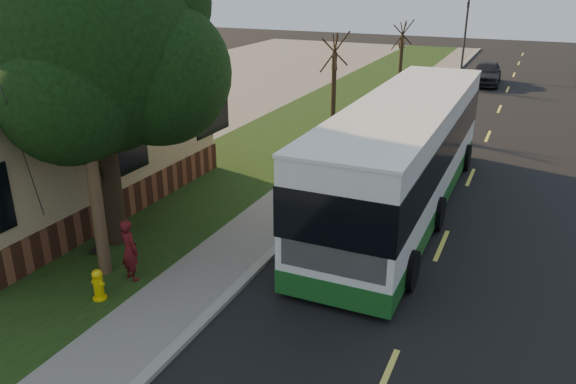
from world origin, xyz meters
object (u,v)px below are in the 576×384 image
Objects in this scene: utility_pole at (81,88)px; traffic_signal at (465,30)px; transit_bus at (404,153)px; distant_car at (486,73)px; skateboarder at (129,250)px; bare_tree_near at (334,77)px; leafy_tree at (99,51)px; fire_hydrant at (98,285)px; skateboard_main at (99,246)px; bare_tree_far at (401,51)px.

utility_pole reaches higher than traffic_signal.
transit_bus reaches higher than distant_car.
bare_tree_near is at bearing -68.34° from skateboarder.
leafy_tree reaches higher than distant_car.
utility_pole is 17.19m from bare_tree_near.
utility_pole is 9.48m from transit_bus.
traffic_signal reaches higher than fire_hydrant.
leafy_tree is 1.42× the size of traffic_signal.
skateboarder is 1.79× the size of skateboard_main.
utility_pole is 2.25× the size of bare_tree_far.
distant_car is (6.63, 28.58, -4.40)m from leafy_tree.
traffic_signal reaches higher than distant_car.
skateboarder is (-3.00, -32.98, -2.32)m from traffic_signal.
fire_hydrant is at bearing -101.00° from distant_car.
fire_hydrant is 0.08× the size of utility_pole.
distant_car is at bearing 80.79° from fire_hydrant.
traffic_signal is at bearing 81.53° from leafy_tree.
utility_pole is 5.83× the size of skateboarder.
bare_tree_far reaches higher than fire_hydrant.
skateboard_main is (-6.70, -6.12, -1.72)m from transit_bus.
skateboard_main is (-0.20, -0.68, -5.04)m from leafy_tree.
skateboarder is at bearing 84.41° from fire_hydrant.
bare_tree_far is 22.56m from transit_bus.
utility_pole reaches higher than fire_hydrant.
fire_hydrant is 31.64m from distant_car.
skateboarder is at bearing -101.12° from distant_car.
leafy_tree is at bearing -92.45° from bare_tree_far.
fire_hydrant is 0.16× the size of distant_car.
leafy_tree reaches higher than skateboard_main.
skateboarder is at bearing -86.63° from bare_tree_near.
bare_tree_near is 17.06m from skateboarder.
leafy_tree is 5.01× the size of skateboarder.
leafy_tree is 8.95× the size of skateboard_main.
skateboarder is at bearing -124.38° from transit_bus.
skateboarder reaches higher than skateboard_main.
bare_tree_near is (-0.90, 18.00, 1.72)m from fire_hydrant.
distant_car is at bearing 65.74° from bare_tree_near.
skateboard_main is at bearing -92.79° from bare_tree_far.
fire_hydrant is 0.48× the size of skateboarder.
fire_hydrant is 5.65m from leafy_tree.
leafy_tree reaches higher than transit_bus.
utility_pole reaches higher than bare_tree_far.
leafy_tree is at bearing -98.47° from traffic_signal.
traffic_signal reaches higher than transit_bus.
fire_hydrant is 0.85× the size of skateboard_main.
transit_bus reaches higher than fire_hydrant.
traffic_signal is 33.20m from skateboarder.
bare_tree_far is 28.13m from skateboard_main.
transit_bus is 8.27× the size of skateboarder.
transit_bus is at bearing -106.10° from skateboarder.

